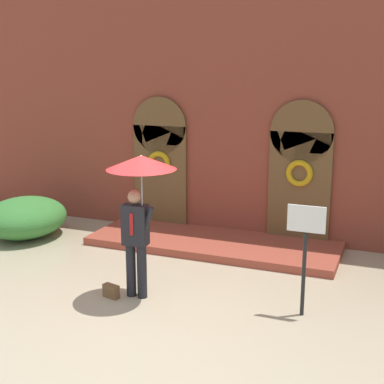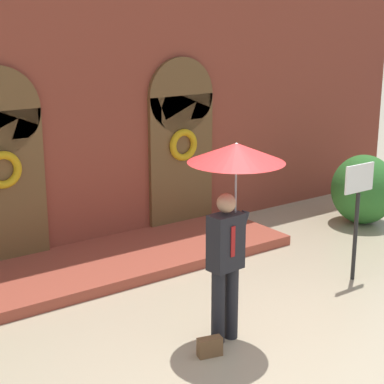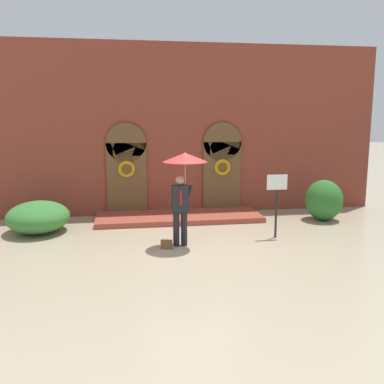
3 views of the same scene
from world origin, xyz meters
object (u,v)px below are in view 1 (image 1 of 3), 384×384
Objects in this scene: person_with_umbrella at (140,183)px; shrub_left at (25,217)px; sign_post at (305,242)px; handbag at (111,291)px.

shrub_left is (-3.90, 1.95, -1.47)m from person_with_umbrella.
person_with_umbrella reaches higher than sign_post.
person_with_umbrella reaches higher than handbag.
shrub_left is (-6.45, 1.62, -0.73)m from sign_post.
handbag is 0.16× the size of sign_post.
sign_post is at bearing -14.10° from shrub_left.
shrub_left is (-3.43, 2.15, 0.33)m from handbag.
sign_post is at bearing 23.99° from handbag.
shrub_left is at bearing 153.44° from person_with_umbrella.
shrub_left is at bearing 161.99° from handbag.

